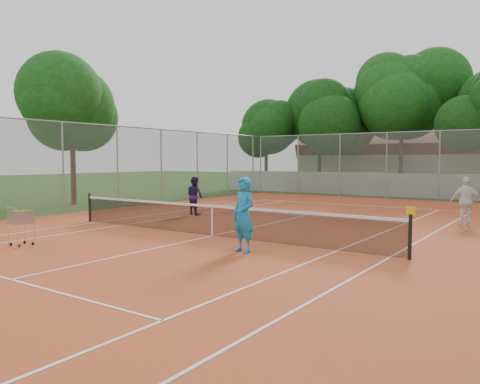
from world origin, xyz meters
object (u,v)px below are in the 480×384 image
Objects in this scene: tennis_net at (212,220)px; player_far_right at (466,201)px; clubhouse at (408,162)px; ball_hopper at (21,226)px; player_far_left at (195,196)px; player_near at (244,215)px.

player_far_right is at bearing 48.67° from tennis_net.
clubhouse is (-2.00, 29.00, 1.69)m from tennis_net.
ball_hopper is at bearing -92.14° from clubhouse.
player_far_left is 10.53m from player_far_right.
player_far_left is at bearing 135.71° from tennis_net.
clubhouse is 9.33× the size of player_far_right.
player_far_left is at bearing -5.60° from player_far_right.
player_far_right is (6.04, 6.86, 0.39)m from tennis_net.
player_far_right reaches higher than player_far_left.
tennis_net is 7.28× the size of player_far_left.
player_near reaches higher than player_far_left.
player_near is at bearing -82.15° from clubhouse.
player_far_left is (-2.10, -25.00, -1.36)m from clubhouse.
tennis_net is at bearing 50.26° from ball_hopper.
tennis_net is at bearing 158.79° from player_near.
player_far_left is at bearing -94.80° from clubhouse.
clubhouse is at bearing 93.95° from tennis_net.
ball_hopper reaches higher than tennis_net.
clubhouse is at bearing 111.00° from player_near.
player_far_right is (3.83, 8.37, -0.08)m from player_near.
player_far_right is at bearing 47.59° from ball_hopper.
player_near is 6.13m from ball_hopper.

